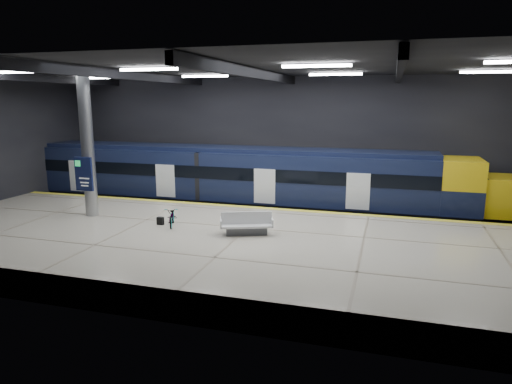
% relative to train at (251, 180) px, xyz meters
% --- Properties ---
extents(ground, '(30.00, 30.00, 0.00)m').
position_rel_train_xyz_m(ground, '(1.86, -5.50, -2.06)').
color(ground, black).
rests_on(ground, ground).
extents(room_shell, '(30.10, 16.10, 8.05)m').
position_rel_train_xyz_m(room_shell, '(1.86, -5.49, 3.66)').
color(room_shell, black).
rests_on(room_shell, ground).
extents(platform, '(30.00, 11.00, 1.10)m').
position_rel_train_xyz_m(platform, '(1.86, -8.00, -1.51)').
color(platform, beige).
rests_on(platform, ground).
extents(safety_strip, '(30.00, 0.40, 0.01)m').
position_rel_train_xyz_m(safety_strip, '(1.86, -2.75, -0.95)').
color(safety_strip, yellow).
rests_on(safety_strip, platform).
extents(rails, '(30.00, 1.52, 0.16)m').
position_rel_train_xyz_m(rails, '(1.86, 0.00, -1.98)').
color(rails, gray).
rests_on(rails, ground).
extents(train, '(29.40, 2.84, 3.79)m').
position_rel_train_xyz_m(train, '(0.00, 0.00, 0.00)').
color(train, black).
rests_on(train, ground).
extents(bench, '(2.37, 1.63, 0.97)m').
position_rel_train_xyz_m(bench, '(2.09, -7.45, -0.62)').
color(bench, '#595B60').
rests_on(bench, platform).
extents(bicycle, '(1.15, 1.75, 0.87)m').
position_rel_train_xyz_m(bicycle, '(-1.50, -7.13, -0.53)').
color(bicycle, '#99999E').
rests_on(bicycle, platform).
extents(pannier_bag, '(0.31, 0.20, 0.35)m').
position_rel_train_xyz_m(pannier_bag, '(-2.10, -7.13, -0.78)').
color(pannier_bag, black).
rests_on(pannier_bag, platform).
extents(info_column, '(0.90, 0.78, 6.90)m').
position_rel_train_xyz_m(info_column, '(-6.14, -6.52, 2.40)').
color(info_column, '#9EA0A5').
rests_on(info_column, platform).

